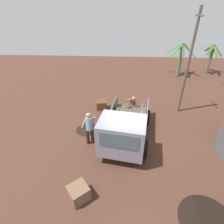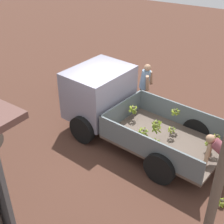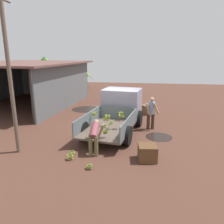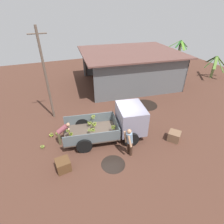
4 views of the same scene
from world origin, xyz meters
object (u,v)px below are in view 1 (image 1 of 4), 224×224
Objects in this scene: banana_bunch_on_ground_0 at (145,109)px; wooden_crate_0 at (102,105)px; person_foreground_visitor at (89,127)px; cargo_truck at (124,132)px; wooden_crate_1 at (79,193)px; utility_pole at (188,64)px; banana_bunch_on_ground_2 at (143,105)px; person_worker_loading at (133,102)px; banana_bunch_on_ground_1 at (130,102)px.

wooden_crate_0 is at bearing -89.88° from banana_bunch_on_ground_0.
person_foreground_visitor reaches higher than banana_bunch_on_ground_0.
wooden_crate_0 is (0.01, -2.84, 0.18)m from banana_bunch_on_ground_0.
wooden_crate_1 is (2.65, -1.54, -0.73)m from cargo_truck.
utility_pole is 9.13× the size of wooden_crate_0.
utility_pole is 3.71m from banana_bunch_on_ground_2.
utility_pole reaches higher than person_worker_loading.
cargo_truck is 3.15m from wooden_crate_1.
person_worker_loading is 6.50m from wooden_crate_1.
person_worker_loading is 1.09m from banana_bunch_on_ground_0.
banana_bunch_on_ground_0 is at bearing 6.96° from banana_bunch_on_ground_2.
banana_bunch_on_ground_0 is 1.30m from banana_bunch_on_ground_1.
utility_pole reaches higher than person_foreground_visitor.
wooden_crate_1 is (6.44, -5.13, -2.80)m from utility_pole.
person_worker_loading is 4.51× the size of banana_bunch_on_ground_2.
person_foreground_visitor is 2.58× the size of wooden_crate_0.
person_foreground_visitor reaches higher than wooden_crate_0.
banana_bunch_on_ground_1 is 0.37× the size of wooden_crate_1.
person_foreground_visitor is 6.02× the size of banana_bunch_on_ground_2.
banana_bunch_on_ground_0 is at bearing 90.12° from wooden_crate_0.
person_foreground_visitor reaches higher than person_worker_loading.
wooden_crate_1 is at bearing -21.01° from cargo_truck.
banana_bunch_on_ground_2 is (-0.66, 0.78, -0.63)m from person_worker_loading.
utility_pole is 3.69m from banana_bunch_on_ground_0.
banana_bunch_on_ground_2 is 0.43× the size of wooden_crate_1.
person_worker_loading is at bearing -84.06° from utility_pole.
person_worker_loading is at bearing 179.66° from cargo_truck.
banana_bunch_on_ground_2 is 7.38m from wooden_crate_1.
banana_bunch_on_ground_1 is at bearing 115.72° from wooden_crate_0.
utility_pole reaches higher than wooden_crate_1.
person_worker_loading is 5.23× the size of banana_bunch_on_ground_1.
person_foreground_visitor is 2.59× the size of wooden_crate_1.
person_worker_loading reaches higher than banana_bunch_on_ground_0.
wooden_crate_1 is at bearing -23.13° from banana_bunch_on_ground_2.
wooden_crate_0 is at bearing -98.90° from person_worker_loading.
cargo_truck is 4.80m from banana_bunch_on_ground_1.
utility_pole is at bearing 141.45° from wooden_crate_1.
utility_pole is at bearing -70.07° from person_foreground_visitor.
person_worker_loading is 2.09m from wooden_crate_0.
wooden_crate_1 is at bearing -0.93° from wooden_crate_0.
banana_bunch_on_ground_2 is at bearing 156.87° from wooden_crate_1.
cargo_truck is at bearing -5.99° from banana_bunch_on_ground_1.
cargo_truck is at bearing 20.84° from wooden_crate_0.
person_foreground_visitor is 6.99× the size of banana_bunch_on_ground_1.
person_worker_loading reaches higher than wooden_crate_1.
wooden_crate_0 is (0.37, -2.79, 0.16)m from banana_bunch_on_ground_2.
person_foreground_visitor is 1.34× the size of person_worker_loading.
utility_pole is 9.16× the size of wooden_crate_1.
person_worker_loading is 1.93× the size of wooden_crate_0.
person_worker_loading is (-3.48, 0.58, -0.25)m from cargo_truck.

